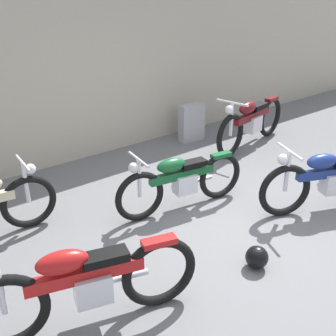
{
  "coord_description": "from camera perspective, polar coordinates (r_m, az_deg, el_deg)",
  "views": [
    {
      "loc": [
        -3.59,
        -2.86,
        2.87
      ],
      "look_at": [
        -0.34,
        1.17,
        0.55
      ],
      "focal_mm": 44.7,
      "sensor_mm": 36.0,
      "label": 1
    }
  ],
  "objects": [
    {
      "name": "stone_marker",
      "position": [
        8.15,
        3.23,
        6.18
      ],
      "size": [
        0.52,
        0.25,
        0.73
      ],
      "primitive_type": "cube",
      "rotation": [
        0.0,
        0.0,
        -0.1
      ],
      "color": "#9E9EA3",
      "rests_on": "ground_plane"
    },
    {
      "name": "motorcycle_maroon",
      "position": [
        7.98,
        11.27,
        6.28
      ],
      "size": [
        2.22,
        0.72,
        1.0
      ],
      "rotation": [
        0.0,
        0.0,
        3.33
      ],
      "color": "black",
      "rests_on": "ground_plane"
    },
    {
      "name": "motorcycle_green",
      "position": [
        5.62,
        1.77,
        -1.72
      ],
      "size": [
        1.94,
        0.58,
        0.87
      ],
      "rotation": [
        0.0,
        0.0,
        2.98
      ],
      "color": "black",
      "rests_on": "ground_plane"
    },
    {
      "name": "building_wall",
      "position": [
        7.48,
        -9.8,
        13.27
      ],
      "size": [
        18.0,
        0.3,
        3.0
      ],
      "primitive_type": "cube",
      "color": "#B2A893",
      "rests_on": "ground_plane"
    },
    {
      "name": "ground_plane",
      "position": [
        5.41,
        10.73,
        -8.36
      ],
      "size": [
        40.0,
        40.0,
        0.0
      ],
      "primitive_type": "plane",
      "color": "slate"
    },
    {
      "name": "motorcycle_blue",
      "position": [
        5.99,
        21.21,
        -1.41
      ],
      "size": [
        1.95,
        1.02,
        0.94
      ],
      "rotation": [
        0.0,
        0.0,
        2.72
      ],
      "color": "black",
      "rests_on": "ground_plane"
    },
    {
      "name": "motorcycle_red",
      "position": [
        3.86,
        -11.32,
        -15.23
      ],
      "size": [
        2.05,
        0.82,
        0.95
      ],
      "rotation": [
        0.0,
        0.0,
        2.85
      ],
      "color": "black",
      "rests_on": "ground_plane"
    },
    {
      "name": "helmet",
      "position": [
        4.75,
        12.02,
        -11.81
      ],
      "size": [
        0.25,
        0.25,
        0.25
      ],
      "primitive_type": "sphere",
      "color": "black",
      "rests_on": "ground_plane"
    }
  ]
}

